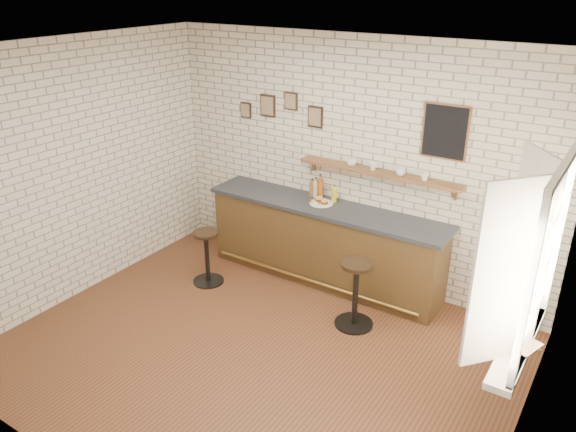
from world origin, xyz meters
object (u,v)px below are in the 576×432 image
object	(u,v)px
bitters_bottle_amber	(320,188)
bar_stool_left	(207,255)
bitters_bottle_white	(316,189)
shelf_cup_b	(373,167)
bar_counter	(324,243)
book_lower	(515,342)
shelf_cup_a	(352,162)
ciabatta_sandwich	(322,200)
bar_stool_right	(355,292)
condiment_bottle_yellow	(334,195)
bitters_bottle_brown	(312,189)
shelf_cup_d	(425,176)
shelf_cup_c	(401,172)
sandwich_plate	(321,203)
book_upper	(515,340)

from	to	relation	value
bitters_bottle_amber	bar_stool_left	bearing A→B (deg)	-133.92
bitters_bottle_white	shelf_cup_b	size ratio (longest dim) A/B	2.80
bar_counter	book_lower	distance (m)	2.98
bitters_bottle_white	bitters_bottle_amber	size ratio (longest dim) A/B	0.82
bar_stool_left	book_lower	bearing A→B (deg)	-9.23
bar_counter	shelf_cup_a	distance (m)	1.08
ciabatta_sandwich	bar_stool_right	world-z (taller)	ciabatta_sandwich
bar_counter	condiment_bottle_yellow	world-z (taller)	condiment_bottle_yellow
shelf_cup_a	bitters_bottle_white	bearing A→B (deg)	142.49
bar_stool_left	shelf_cup_a	distance (m)	2.12
bitters_bottle_brown	shelf_cup_d	size ratio (longest dim) A/B	2.50
shelf_cup_c	ciabatta_sandwich	bearing A→B (deg)	130.43
shelf_cup_a	shelf_cup_b	distance (m)	0.28
ciabatta_sandwich	shelf_cup_d	size ratio (longest dim) A/B	2.24
shelf_cup_a	book_lower	xyz separation A→B (m)	(2.32, -1.67, -0.61)
bar_stool_right	shelf_cup_b	distance (m)	1.47
shelf_cup_b	shelf_cup_c	xyz separation A→B (m)	(0.34, 0.00, 0.00)
condiment_bottle_yellow	shelf_cup_d	world-z (taller)	shelf_cup_d
sandwich_plate	bar_stool_left	world-z (taller)	sandwich_plate
shelf_cup_a	shelf_cup_d	xyz separation A→B (m)	(0.90, 0.00, -0.00)
shelf_cup_a	ciabatta_sandwich	bearing A→B (deg)	170.36
condiment_bottle_yellow	shelf_cup_c	size ratio (longest dim) A/B	1.94
shelf_cup_a	shelf_cup_d	size ratio (longest dim) A/B	1.26
bitters_bottle_amber	condiment_bottle_yellow	size ratio (longest dim) A/B	1.47
bitters_bottle_brown	bitters_bottle_amber	bearing A→B (deg)	-0.00
bitters_bottle_brown	shelf_cup_d	distance (m)	1.48
bitters_bottle_amber	condiment_bottle_yellow	distance (m)	0.21
condiment_bottle_yellow	book_upper	xyz separation A→B (m)	(2.53, -1.65, -0.14)
shelf_cup_a	book_upper	size ratio (longest dim) A/B	0.48
ciabatta_sandwich	condiment_bottle_yellow	bearing A→B (deg)	59.54
sandwich_plate	shelf_cup_d	xyz separation A→B (m)	(1.20, 0.18, 0.53)
shelf_cup_a	shelf_cup_b	bearing A→B (deg)	-41.08
sandwich_plate	book_upper	size ratio (longest dim) A/B	1.15
shelf_cup_d	bitters_bottle_amber	bearing A→B (deg)	150.64
sandwich_plate	bitters_bottle_brown	distance (m)	0.28
shelf_cup_c	book_lower	world-z (taller)	shelf_cup_c
book_lower	book_upper	size ratio (longest dim) A/B	0.93
bar_stool_right	condiment_bottle_yellow	bearing A→B (deg)	131.36
shelf_cup_d	shelf_cup_b	bearing A→B (deg)	149.37
bitters_bottle_amber	bar_stool_right	bearing A→B (deg)	-41.98
sandwich_plate	shelf_cup_c	bearing A→B (deg)	10.91
shelf_cup_c	bitters_bottle_white	bearing A→B (deg)	120.95
shelf_cup_c	shelf_cup_d	distance (m)	0.28
bar_counter	ciabatta_sandwich	distance (m)	0.55
bar_stool_right	book_lower	world-z (taller)	book_lower
book_lower	shelf_cup_b	bearing A→B (deg)	108.23
bar_stool_left	bitters_bottle_amber	bearing A→B (deg)	46.08
bar_stool_left	shelf_cup_c	size ratio (longest dim) A/B	6.27
shelf_cup_b	book_lower	world-z (taller)	shelf_cup_b
bar_stool_left	sandwich_plate	bearing A→B (deg)	38.84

